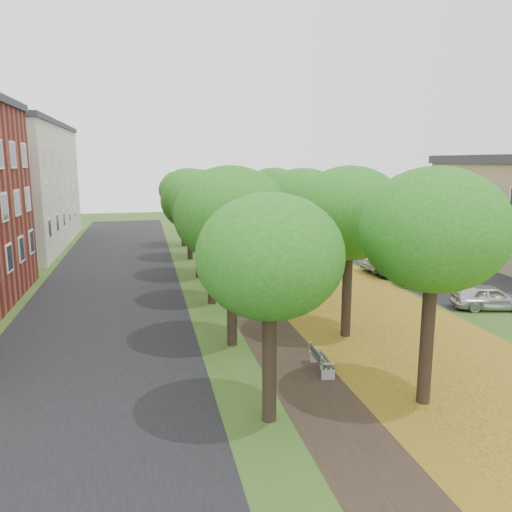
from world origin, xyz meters
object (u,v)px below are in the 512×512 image
car_white (401,260)px  bench (321,360)px  car_silver (490,297)px  car_grey (410,264)px  car_red (434,274)px

car_white → bench: bearing=139.4°
car_silver → car_grey: 7.65m
bench → car_grey: 16.64m
bench → car_silver: size_ratio=0.46×
car_grey → bench: bearing=134.2°
bench → car_red: 14.61m
bench → car_silver: car_silver is taller
car_red → car_grey: 2.78m
car_silver → car_white: 8.75m
car_silver → car_red: car_red is taller
bench → car_grey: car_grey is taller
car_silver → bench: bearing=129.5°
bench → car_grey: (10.65, 12.79, 0.32)m
car_red → car_white: 3.88m
car_silver → car_red: 4.87m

